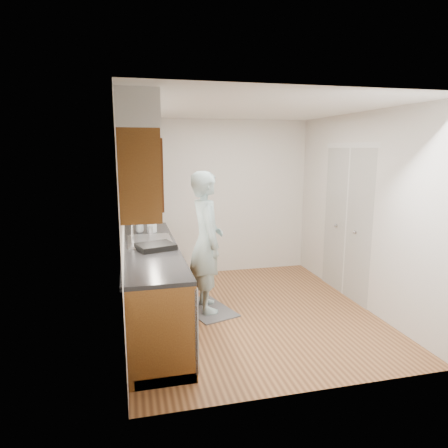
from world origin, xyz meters
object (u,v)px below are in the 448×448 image
soap_bottle_b (152,225)px  steel_can (150,231)px  dish_rack (156,246)px  soap_bottle_a (139,222)px  person (206,233)px

soap_bottle_b → steel_can: 0.16m
soap_bottle_b → steel_can: bearing=-102.0°
soap_bottle_b → dish_rack: (-0.02, -0.92, -0.07)m
soap_bottle_a → dish_rack: size_ratio=0.72×
person → dish_rack: bearing=120.3°
person → dish_rack: size_ratio=5.11×
soap_bottle_a → soap_bottle_b: (0.16, -0.08, -0.04)m
soap_bottle_a → dish_rack: 1.01m
soap_bottle_a → steel_can: 0.27m
dish_rack → soap_bottle_a: bearing=81.2°
soap_bottle_b → steel_can: (-0.03, -0.15, -0.05)m
person → soap_bottle_b: size_ratio=9.80×
soap_bottle_a → steel_can: (0.13, -0.23, -0.09)m
soap_bottle_b → steel_can: soap_bottle_b is taller
soap_bottle_b → person: bearing=-39.0°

